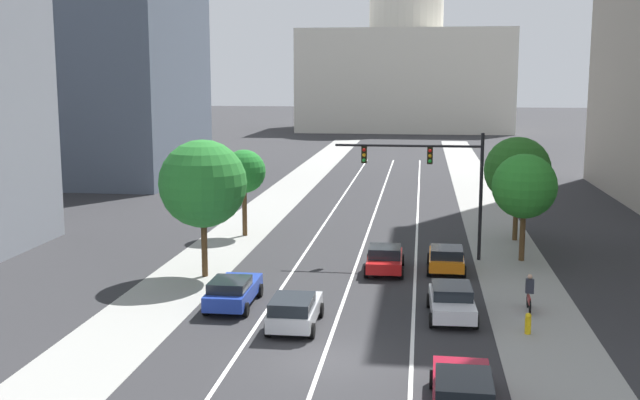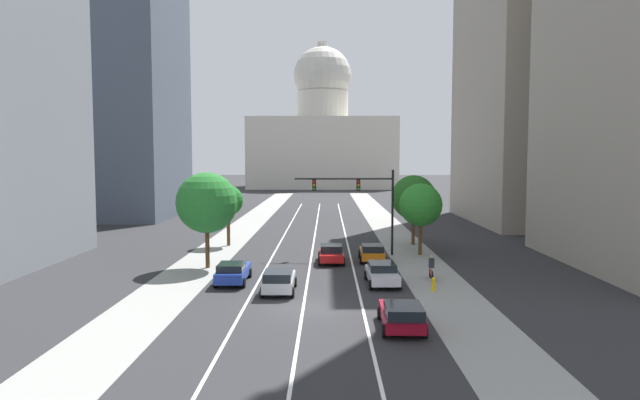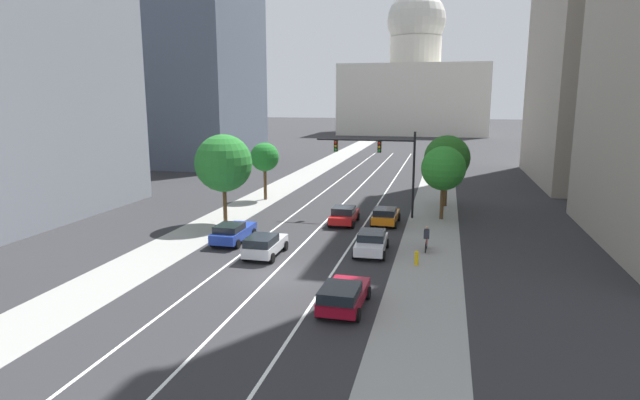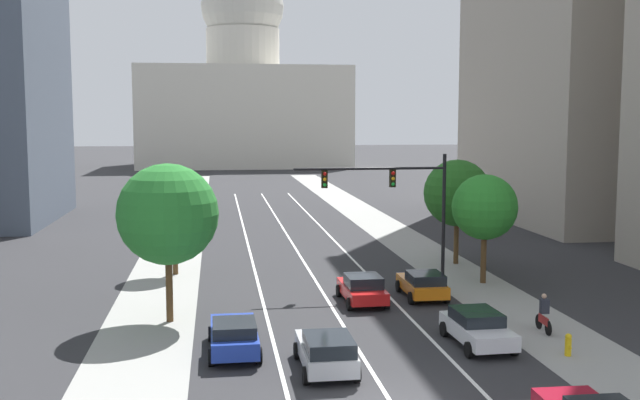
{
  "view_description": "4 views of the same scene",
  "coord_description": "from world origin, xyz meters",
  "px_view_note": "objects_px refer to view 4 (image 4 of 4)",
  "views": [
    {
      "loc": [
        3.54,
        -27.34,
        10.57
      ],
      "look_at": [
        -1.61,
        11.38,
        4.25
      ],
      "focal_mm": 43.21,
      "sensor_mm": 36.0,
      "label": 1
    },
    {
      "loc": [
        1.34,
        -30.33,
        8.4
      ],
      "look_at": [
        0.82,
        9.18,
        5.37
      ],
      "focal_mm": 31.11,
      "sensor_mm": 36.0,
      "label": 2
    },
    {
      "loc": [
        9.48,
        -27.35,
        10.13
      ],
      "look_at": [
        1.38,
        6.31,
        3.36
      ],
      "focal_mm": 29.36,
      "sensor_mm": 36.0,
      "label": 3
    },
    {
      "loc": [
        -5.59,
        -22.86,
        9.29
      ],
      "look_at": [
        -0.5,
        13.58,
        5.29
      ],
      "focal_mm": 41.93,
      "sensor_mm": 36.0,
      "label": 4
    }
  ],
  "objects_px": {
    "cyclist": "(544,313)",
    "car_white": "(477,327)",
    "street_tree_near_right": "(485,207)",
    "capitol_building": "(244,94)",
    "car_blue": "(234,335)",
    "car_silver": "(326,351)",
    "street_tree_mid_left": "(168,214)",
    "street_tree_near_left": "(174,203)",
    "fire_hydrant": "(568,344)",
    "street_tree_far_right": "(457,193)",
    "traffic_signal_mast": "(399,194)",
    "car_orange": "(423,284)",
    "car_red": "(362,288)"
  },
  "relations": [
    {
      "from": "cyclist",
      "to": "car_white",
      "type": "bearing_deg",
      "value": 113.14
    },
    {
      "from": "cyclist",
      "to": "street_tree_near_right",
      "type": "xyz_separation_m",
      "value": [
        0.88,
        9.88,
        3.49
      ]
    },
    {
      "from": "capitol_building",
      "to": "car_blue",
      "type": "xyz_separation_m",
      "value": [
        -4.98,
        -119.86,
        -13.39
      ]
    },
    {
      "from": "car_silver",
      "to": "car_blue",
      "type": "distance_m",
      "value": 4.26
    },
    {
      "from": "street_tree_mid_left",
      "to": "street_tree_near_left",
      "type": "relative_size",
      "value": 1.27
    },
    {
      "from": "car_white",
      "to": "car_silver",
      "type": "bearing_deg",
      "value": 107.82
    },
    {
      "from": "car_white",
      "to": "fire_hydrant",
      "type": "distance_m",
      "value": 3.59
    },
    {
      "from": "car_white",
      "to": "cyclist",
      "type": "relative_size",
      "value": 2.55
    },
    {
      "from": "street_tree_mid_left",
      "to": "cyclist",
      "type": "bearing_deg",
      "value": -13.96
    },
    {
      "from": "capitol_building",
      "to": "street_tree_far_right",
      "type": "xyz_separation_m",
      "value": [
        9.65,
        -103.21,
        -9.56
      ]
    },
    {
      "from": "traffic_signal_mast",
      "to": "street_tree_near_left",
      "type": "distance_m",
      "value": 13.44
    },
    {
      "from": "traffic_signal_mast",
      "to": "cyclist",
      "type": "bearing_deg",
      "value": -66.92
    },
    {
      "from": "street_tree_far_right",
      "to": "capitol_building",
      "type": "bearing_deg",
      "value": 95.34
    },
    {
      "from": "car_blue",
      "to": "traffic_signal_mast",
      "type": "distance_m",
      "value": 14.93
    },
    {
      "from": "car_orange",
      "to": "car_blue",
      "type": "bearing_deg",
      "value": 129.1
    },
    {
      "from": "car_white",
      "to": "street_tree_far_right",
      "type": "xyz_separation_m",
      "value": [
        4.67,
        16.94,
        3.82
      ]
    },
    {
      "from": "cyclist",
      "to": "street_tree_near_right",
      "type": "relative_size",
      "value": 0.28
    },
    {
      "from": "car_white",
      "to": "street_tree_near_right",
      "type": "bearing_deg",
      "value": -23.17
    },
    {
      "from": "car_orange",
      "to": "fire_hydrant",
      "type": "distance_m",
      "value": 10.5
    },
    {
      "from": "street_tree_mid_left",
      "to": "street_tree_near_right",
      "type": "relative_size",
      "value": 1.18
    },
    {
      "from": "traffic_signal_mast",
      "to": "street_tree_near_right",
      "type": "height_order",
      "value": "traffic_signal_mast"
    },
    {
      "from": "capitol_building",
      "to": "car_silver",
      "type": "xyz_separation_m",
      "value": [
        -1.66,
        -122.53,
        -13.35
      ]
    },
    {
      "from": "car_white",
      "to": "street_tree_near_left",
      "type": "bearing_deg",
      "value": 37.32
    },
    {
      "from": "capitol_building",
      "to": "street_tree_near_left",
      "type": "distance_m",
      "value": 104.87
    },
    {
      "from": "car_orange",
      "to": "car_red",
      "type": "relative_size",
      "value": 0.96
    },
    {
      "from": "car_white",
      "to": "capitol_building",
      "type": "bearing_deg",
      "value": 0.55
    },
    {
      "from": "street_tree_near_right",
      "to": "street_tree_near_left",
      "type": "bearing_deg",
      "value": 164.58
    },
    {
      "from": "cyclist",
      "to": "street_tree_near_left",
      "type": "distance_m",
      "value": 22.42
    },
    {
      "from": "car_red",
      "to": "street_tree_mid_left",
      "type": "distance_m",
      "value": 10.59
    },
    {
      "from": "car_silver",
      "to": "cyclist",
      "type": "relative_size",
      "value": 2.45
    },
    {
      "from": "car_white",
      "to": "cyclist",
      "type": "xyz_separation_m",
      "value": [
        3.52,
        1.37,
        0.09
      ]
    },
    {
      "from": "street_tree_mid_left",
      "to": "street_tree_near_left",
      "type": "distance_m",
      "value": 10.67
    },
    {
      "from": "fire_hydrant",
      "to": "cyclist",
      "type": "bearing_deg",
      "value": 81.92
    },
    {
      "from": "capitol_building",
      "to": "car_blue",
      "type": "distance_m",
      "value": 120.71
    },
    {
      "from": "capitol_building",
      "to": "car_orange",
      "type": "relative_size",
      "value": 9.88
    },
    {
      "from": "street_tree_near_right",
      "to": "street_tree_near_left",
      "type": "distance_m",
      "value": 18.12
    },
    {
      "from": "car_silver",
      "to": "street_tree_near_left",
      "type": "height_order",
      "value": "street_tree_near_left"
    },
    {
      "from": "street_tree_far_right",
      "to": "street_tree_near_right",
      "type": "xyz_separation_m",
      "value": [
        -0.27,
        -5.7,
        -0.24
      ]
    },
    {
      "from": "street_tree_near_left",
      "to": "street_tree_far_right",
      "type": "bearing_deg",
      "value": 2.85
    },
    {
      "from": "fire_hydrant",
      "to": "capitol_building",
      "type": "bearing_deg",
      "value": 93.77
    },
    {
      "from": "car_silver",
      "to": "car_blue",
      "type": "relative_size",
      "value": 0.91
    },
    {
      "from": "car_white",
      "to": "street_tree_near_left",
      "type": "xyz_separation_m",
      "value": [
        -13.07,
        16.06,
        3.53
      ]
    },
    {
      "from": "cyclist",
      "to": "street_tree_far_right",
      "type": "bearing_deg",
      "value": -2.36
    },
    {
      "from": "capitol_building",
      "to": "car_blue",
      "type": "bearing_deg",
      "value": -92.38
    },
    {
      "from": "car_orange",
      "to": "street_tree_near_left",
      "type": "relative_size",
      "value": 0.71
    },
    {
      "from": "car_blue",
      "to": "cyclist",
      "type": "xyz_separation_m",
      "value": [
        13.48,
        1.07,
        0.1
      ]
    },
    {
      "from": "car_white",
      "to": "fire_hydrant",
      "type": "bearing_deg",
      "value": -123.11
    },
    {
      "from": "street_tree_near_right",
      "to": "car_white",
      "type": "bearing_deg",
      "value": -111.35
    },
    {
      "from": "capitol_building",
      "to": "fire_hydrant",
      "type": "height_order",
      "value": "capitol_building"
    },
    {
      "from": "fire_hydrant",
      "to": "street_tree_near_left",
      "type": "bearing_deg",
      "value": 131.99
    }
  ]
}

